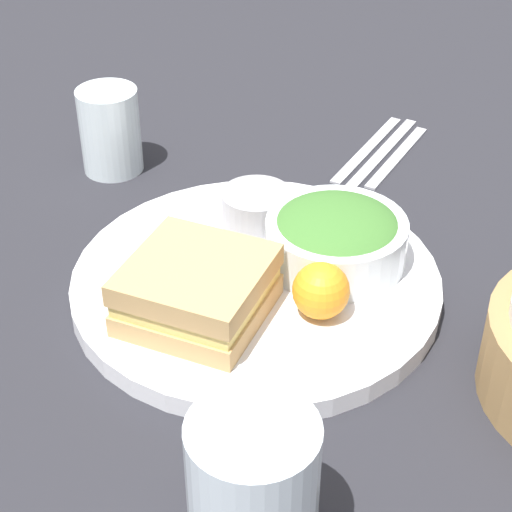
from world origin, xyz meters
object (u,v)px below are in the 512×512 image
object	(u,v)px
dressing_cup	(256,207)
sandwich	(197,290)
spoon	(397,156)
salad_bowl	(336,236)
fork	(367,148)
drink_glass	(253,490)
plate	(256,283)
knife	(382,152)
water_glass	(110,131)

from	to	relation	value
dressing_cup	sandwich	bearing A→B (deg)	5.29
spoon	salad_bowl	bearing A→B (deg)	-172.11
fork	spoon	xyz separation A→B (m)	(0.00, 0.04, 0.00)
sandwich	drink_glass	world-z (taller)	drink_glass
plate	drink_glass	world-z (taller)	drink_glass
fork	sandwich	bearing A→B (deg)	-179.52
plate	dressing_cup	xyz separation A→B (m)	(-0.08, -0.03, 0.03)
salad_bowl	dressing_cup	size ratio (longest dim) A/B	1.88
sandwich	salad_bowl	xyz separation A→B (m)	(-0.12, 0.08, 0.00)
knife	spoon	bearing A→B (deg)	-90.00
knife	water_glass	xyz separation A→B (m)	(0.15, -0.26, 0.04)
sandwich	drink_glass	xyz separation A→B (m)	(0.17, 0.13, 0.01)
salad_bowl	water_glass	world-z (taller)	water_glass
spoon	water_glass	world-z (taller)	water_glass
dressing_cup	drink_glass	bearing A→B (deg)	24.16
salad_bowl	drink_glass	size ratio (longest dim) A/B	1.17
fork	knife	bearing A→B (deg)	-90.00
plate	water_glass	bearing A→B (deg)	-120.08
dressing_cup	plate	bearing A→B (deg)	24.31
sandwich	water_glass	distance (m)	0.29
salad_bowl	fork	world-z (taller)	salad_bowl
spoon	dressing_cup	bearing A→B (deg)	164.57
drink_glass	spoon	xyz separation A→B (m)	(-0.52, -0.06, -0.05)
salad_bowl	dressing_cup	bearing A→B (deg)	-107.02
drink_glass	sandwich	bearing A→B (deg)	-143.10
salad_bowl	water_glass	bearing A→B (deg)	-106.53
sandwich	salad_bowl	size ratio (longest dim) A/B	0.89
dressing_cup	spoon	xyz separation A→B (m)	(-0.21, 0.08, -0.03)
dressing_cup	knife	bearing A→B (deg)	164.11
salad_bowl	knife	distance (m)	0.24
knife	water_glass	bearing A→B (deg)	125.73
dressing_cup	knife	world-z (taller)	dressing_cup
sandwich	salad_bowl	distance (m)	0.14
plate	drink_glass	size ratio (longest dim) A/B	3.03
water_glass	plate	bearing A→B (deg)	59.92
spoon	knife	bearing A→B (deg)	90.00
salad_bowl	water_glass	distance (m)	0.30
plate	dressing_cup	bearing A→B (deg)	-155.69
sandwich	water_glass	size ratio (longest dim) A/B	1.21
sandwich	fork	distance (m)	0.36
dressing_cup	water_glass	bearing A→B (deg)	-106.30
plate	sandwich	distance (m)	0.08
water_glass	sandwich	bearing A→B (deg)	46.11
fork	salad_bowl	bearing A→B (deg)	-163.67
plate	fork	xyz separation A→B (m)	(-0.29, 0.01, -0.01)
drink_glass	water_glass	size ratio (longest dim) A/B	1.16
drink_glass	knife	bearing A→B (deg)	-171.17
plate	sandwich	bearing A→B (deg)	-17.22
plate	salad_bowl	distance (m)	0.08
sandwich	knife	world-z (taller)	sandwich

